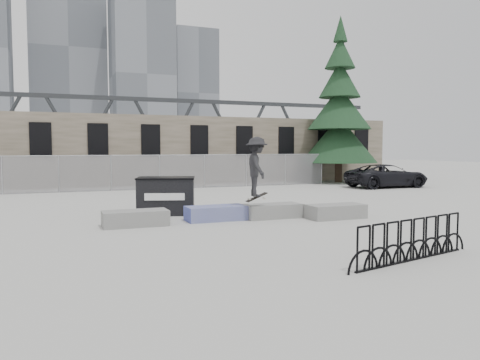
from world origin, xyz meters
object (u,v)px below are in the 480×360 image
Objects in this scene: planter_far_left at (135,218)px; skateboarder at (257,167)px; planter_center_left at (216,213)px; spruce_tree at (339,116)px; suv at (387,176)px; dumpster at (166,195)px; planter_offset at (336,211)px; bike_rack at (412,241)px; planter_center_right at (272,210)px.

planter_far_left is 4.27m from skateboarder.
skateboarder is at bearing -22.24° from planter_center_left.
spruce_tree is 2.25× the size of suv.
planter_far_left is at bearing -106.07° from dumpster.
suv reaches higher than planter_center_left.
bike_rack reaches higher than planter_offset.
dumpster is 9.57m from bike_rack.
planter_offset is at bearing -15.98° from planter_center_left.
skateboarder is at bearing -157.10° from planter_center_right.
bike_rack is (0.11, -6.69, 0.17)m from planter_center_right.
planter_far_left is 2.70m from planter_center_left.
suv is (0.43, -4.61, -3.89)m from spruce_tree.
bike_rack is 23.34m from spruce_tree.
skateboarder is (-0.74, -0.31, 1.54)m from planter_center_right.
planter_center_left is 2.44m from dumpster.
planter_offset is (6.68, -1.00, 0.00)m from planter_far_left.
planter_center_right is 0.92× the size of skateboarder.
planter_center_left and planter_offset have the same top height.
dumpster is at bearing 110.40° from bike_rack.
spruce_tree is 5.31× the size of skateboarder.
spruce_tree reaches higher than planter_offset.
suv is 15.58m from skateboarder.
dumpster reaches higher than bike_rack.
spruce_tree is at bearing 39.03° from planter_far_left.
dumpster reaches higher than planter_far_left.
planter_far_left is 1.00× the size of planter_center_right.
spruce_tree is at bearing 48.92° from planter_center_right.
planter_center_left is 2.01m from planter_center_right.
planter_offset is at bearing -93.85° from skateboarder.
suv reaches higher than planter_offset.
dumpster is 3.76m from skateboarder.
suv is at bearing 35.79° from planter_center_right.
skateboarder is (1.27, -0.52, 1.54)m from planter_center_left.
suv reaches higher than planter_center_right.
spruce_tree is at bearing 43.89° from planter_center_left.
suv reaches higher than dumpster.
bike_rack is 19.38m from suv.
bike_rack is at bearing -89.02° from planter_center_right.
planter_offset is 6.13m from dumpster.
planter_offset is at bearing 72.05° from bike_rack.
spruce_tree reaches higher than planter_center_right.
dumpster is 0.60× the size of bike_rack.
planter_far_left is 0.51× the size of bike_rack.
planter_center_left is at bearing -136.11° from spruce_tree.
planter_offset is at bearing -124.01° from spruce_tree.
planter_offset is 13.84m from suv.
suv is (13.98, 8.43, 0.45)m from planter_center_left.
planter_far_left is at bearing 179.13° from planter_center_right.
planter_center_left is at bearing 107.07° from bike_rack.
bike_rack reaches higher than planter_center_right.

